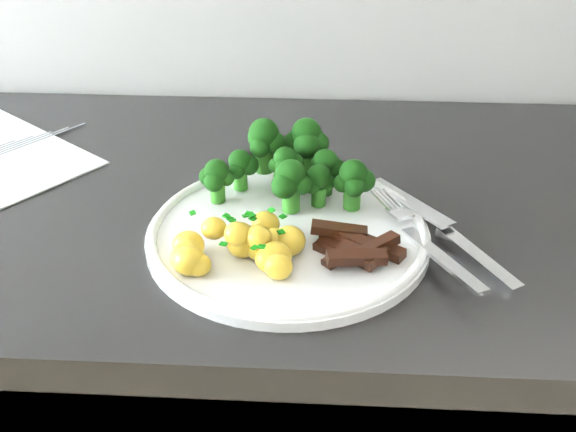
{
  "coord_description": "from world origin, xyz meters",
  "views": [
    {
      "loc": [
        0.28,
        0.94,
        1.34
      ],
      "look_at": [
        0.24,
        1.57,
        0.94
      ],
      "focal_mm": 43.19,
      "sensor_mm": 36.0,
      "label": 1
    }
  ],
  "objects": [
    {
      "name": "fork",
      "position": [
        0.39,
        1.54,
        0.93
      ],
      "size": [
        0.1,
        0.2,
        0.02
      ],
      "color": "silver",
      "rests_on": "plate"
    },
    {
      "name": "potatoes",
      "position": [
        0.2,
        1.52,
        0.94
      ],
      "size": [
        0.14,
        0.1,
        0.04
      ],
      "color": "gold",
      "rests_on": "plate"
    },
    {
      "name": "broccoli",
      "position": [
        0.24,
        1.65,
        0.97
      ],
      "size": [
        0.2,
        0.13,
        0.08
      ],
      "color": "#246318",
      "rests_on": "plate"
    },
    {
      "name": "knife",
      "position": [
        0.43,
        1.56,
        0.92
      ],
      "size": [
        0.15,
        0.21,
        0.03
      ],
      "color": "silver",
      "rests_on": "plate"
    },
    {
      "name": "plate",
      "position": [
        0.24,
        1.57,
        0.92
      ],
      "size": [
        0.31,
        0.31,
        0.02
      ],
      "color": "white",
      "rests_on": "counter"
    },
    {
      "name": "beef_strips",
      "position": [
        0.31,
        1.53,
        0.93
      ],
      "size": [
        0.1,
        0.08,
        0.03
      ],
      "color": "black",
      "rests_on": "plate"
    }
  ]
}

